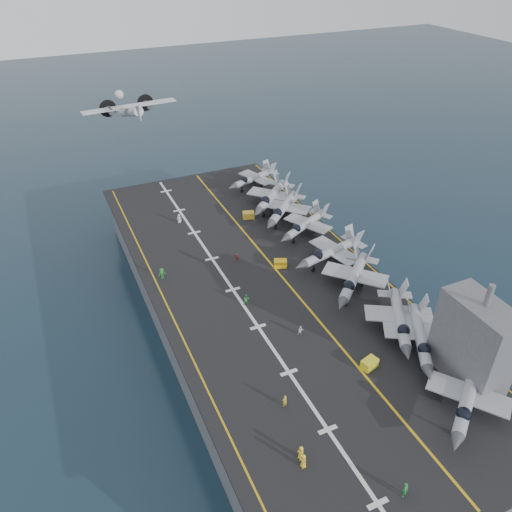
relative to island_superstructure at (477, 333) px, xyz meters
name	(u,v)px	position (x,y,z in m)	size (l,w,h in m)	color
ground	(265,327)	(-15.00, 30.00, -17.90)	(500.00, 500.00, 0.00)	#142135
hull	(265,306)	(-15.00, 30.00, -12.90)	(36.00, 90.00, 10.00)	#56595E
flight_deck	(266,282)	(-15.00, 30.00, -7.70)	(38.00, 92.00, 0.40)	black
foul_line	(282,276)	(-12.00, 30.00, -7.48)	(0.35, 90.00, 0.02)	gold
landing_centerline	(233,290)	(-21.00, 30.00, -7.48)	(0.50, 90.00, 0.02)	silver
deck_edge_port	(168,307)	(-32.00, 30.00, -7.48)	(0.25, 90.00, 0.02)	gold
deck_edge_stbd	(358,256)	(3.50, 30.00, -7.48)	(0.25, 90.00, 0.02)	gold
island_superstructure	(477,333)	(0.00, 0.00, 0.00)	(5.00, 10.00, 15.00)	#56595E
fighter_jet_0	(468,397)	(-4.30, -4.56, -4.94)	(17.68, 16.67, 5.12)	#8D939D
fighter_jet_1	(420,335)	(-2.27, 6.64, -4.94)	(15.98, 17.67, 5.11)	#91979F
fighter_jet_2	(400,317)	(-2.53, 10.78, -4.91)	(16.08, 17.89, 5.18)	gray
fighter_jet_3	(354,276)	(-3.04, 21.90, -4.77)	(18.68, 18.33, 5.46)	#90979F
fighter_jet_4	(332,251)	(-2.24, 30.07, -4.92)	(16.74, 13.02, 5.17)	gray
fighter_jet_5	(306,224)	(-1.64, 40.48, -5.06)	(16.77, 14.71, 4.88)	gray
fighter_jet_6	(283,207)	(-2.70, 47.84, -4.79)	(18.50, 18.28, 5.42)	#9DA5AF
fighter_jet_7	(272,195)	(-2.63, 53.38, -4.70)	(19.15, 18.89, 5.61)	#A1ABB2
fighter_jet_8	(254,177)	(-2.01, 63.80, -5.14)	(15.86, 13.12, 4.72)	#9DA6AE
tow_cart_a	(369,364)	(-10.65, 6.38, -6.83)	(2.55, 2.01, 1.35)	yellow
tow_cart_b	(280,263)	(-10.86, 32.74, -6.84)	(2.60, 2.21, 1.33)	gold
tow_cart_c	(248,215)	(-8.98, 51.05, -6.82)	(2.58, 2.03, 1.36)	gold
crew_0	(301,453)	(-25.76, -2.00, -6.52)	(0.93, 1.27, 1.96)	yellow
crew_1	(285,401)	(-24.10, 5.23, -6.56)	(1.24, 0.94, 1.87)	gold
crew_2	(246,299)	(-20.46, 25.57, -6.51)	(1.21, 0.83, 1.97)	green
crew_3	(162,273)	(-30.68, 37.90, -6.51)	(1.30, 0.97, 1.98)	#238225
crew_4	(237,258)	(-17.22, 37.42, -6.69)	(1.00, 1.15, 1.62)	red
crew_5	(179,218)	(-22.45, 54.98, -6.53)	(1.40, 1.32, 1.94)	silver
crew_6	(405,490)	(-17.95, -10.37, -6.48)	(1.47, 1.32, 2.05)	#1C8130
crew_7	(301,331)	(-16.03, 15.90, -6.70)	(1.11, 0.90, 1.60)	silver
transport_plane	(131,112)	(-23.97, 83.88, 6.96)	(22.94, 16.70, 5.12)	silver
crew_8	(303,461)	(-26.02, -3.04, -6.52)	(0.93, 1.27, 1.96)	yellow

